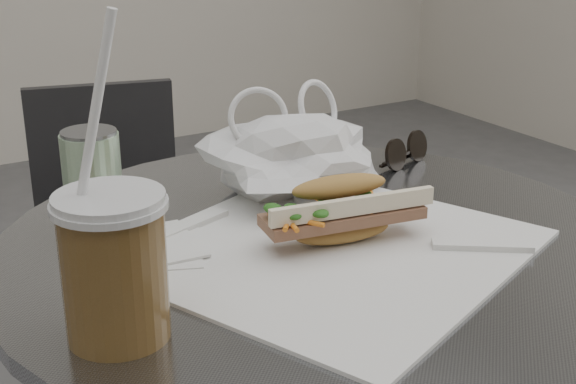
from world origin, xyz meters
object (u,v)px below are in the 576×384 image
sunglasses (405,153)px  drink_can (93,184)px  banh_mi (341,211)px  iced_coffee (114,264)px  chair_far (119,288)px

sunglasses → drink_can: (-0.48, -0.02, 0.05)m
banh_mi → sunglasses: size_ratio=2.31×
banh_mi → drink_can: (-0.24, 0.17, 0.02)m
sunglasses → drink_can: 0.49m
iced_coffee → sunglasses: 0.60m
sunglasses → chair_far: bearing=95.2°
iced_coffee → chair_far: bearing=72.3°
banh_mi → iced_coffee: bearing=-158.3°
chair_far → banh_mi: bearing=105.1°
iced_coffee → drink_can: (0.06, 0.24, -0.01)m
chair_far → drink_can: 0.81m
chair_far → banh_mi: size_ratio=3.04×
iced_coffee → sunglasses: iced_coffee is taller
chair_far → iced_coffee: 1.02m
banh_mi → sunglasses: bearing=46.7°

